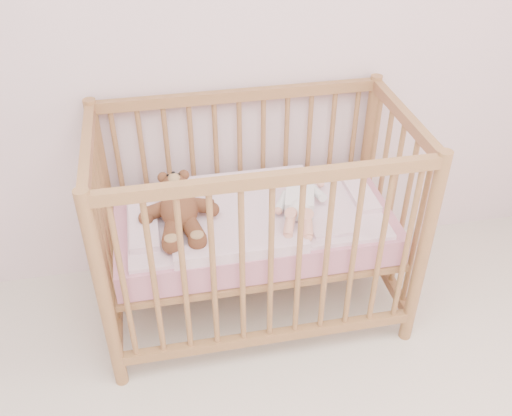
{
  "coord_description": "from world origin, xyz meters",
  "views": [
    {
      "loc": [
        -0.27,
        -0.38,
        2.06
      ],
      "look_at": [
        0.11,
        1.55,
        0.62
      ],
      "focal_mm": 40.0,
      "sensor_mm": 36.0,
      "label": 1
    }
  ],
  "objects": [
    {
      "name": "mattress",
      "position": [
        0.11,
        1.6,
        0.49
      ],
      "size": [
        1.22,
        0.62,
        0.13
      ],
      "primitive_type": "cube",
      "color": "#CA7E91",
      "rests_on": "crib"
    },
    {
      "name": "teddy_bear",
      "position": [
        -0.22,
        1.58,
        0.65
      ],
      "size": [
        0.37,
        0.51,
        0.14
      ],
      "primitive_type": null,
      "rotation": [
        0.0,
        0.0,
        0.02
      ],
      "color": "brown",
      "rests_on": "blanket"
    },
    {
      "name": "baby",
      "position": [
        0.31,
        1.58,
        0.64
      ],
      "size": [
        0.35,
        0.52,
        0.12
      ],
      "primitive_type": null,
      "rotation": [
        0.0,
        0.0,
        -0.28
      ],
      "color": "white",
      "rests_on": "blanket"
    },
    {
      "name": "wall_back",
      "position": [
        0.0,
        2.0,
        1.35
      ],
      "size": [
        4.0,
        0.02,
        2.7
      ],
      "primitive_type": "cube",
      "color": "silver",
      "rests_on": "floor"
    },
    {
      "name": "blanket",
      "position": [
        0.11,
        1.6,
        0.56
      ],
      "size": [
        1.1,
        0.58,
        0.06
      ],
      "primitive_type": null,
      "color": "#E29CBA",
      "rests_on": "mattress"
    },
    {
      "name": "crib",
      "position": [
        0.11,
        1.6,
        0.5
      ],
      "size": [
        1.36,
        0.76,
        1.0
      ],
      "primitive_type": null,
      "color": "#9A6141",
      "rests_on": "floor"
    }
  ]
}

